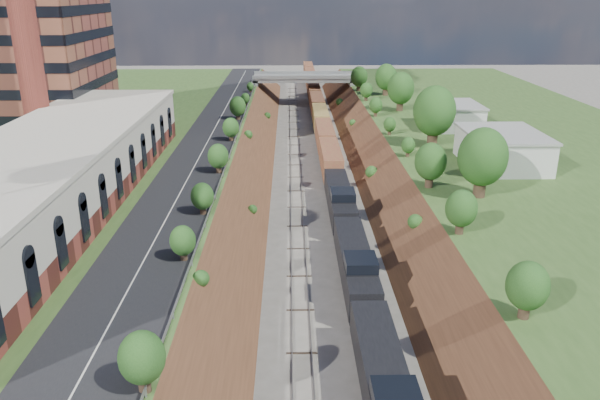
# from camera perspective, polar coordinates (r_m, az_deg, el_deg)

# --- Properties ---
(platform_left) EXTENTS (44.00, 180.00, 5.00)m
(platform_left) POSITION_cam_1_polar(r_m,az_deg,el_deg) (87.84, -20.69, 2.92)
(platform_left) COLOR #345222
(platform_left) RESTS_ON ground
(platform_right) EXTENTS (44.00, 180.00, 5.00)m
(platform_right) POSITION_cam_1_polar(r_m,az_deg,el_deg) (90.38, 22.81, 3.09)
(platform_right) COLOR #345222
(platform_right) RESTS_ON ground
(embankment_left) EXTENTS (10.00, 180.00, 10.00)m
(embankment_left) POSITION_cam_1_polar(r_m,az_deg,el_deg) (83.80, -6.17, 1.54)
(embankment_left) COLOR brown
(embankment_left) RESTS_ON ground
(embankment_right) EXTENTS (10.00, 180.00, 10.00)m
(embankment_right) POSITION_cam_1_polar(r_m,az_deg,el_deg) (84.69, 8.83, 1.62)
(embankment_right) COLOR brown
(embankment_right) RESTS_ON ground
(rail_left_track) EXTENTS (1.58, 180.00, 0.18)m
(rail_left_track) POSITION_cam_1_polar(r_m,az_deg,el_deg) (83.43, -0.42, 1.64)
(rail_left_track) COLOR gray
(rail_left_track) RESTS_ON ground
(rail_right_track) EXTENTS (1.58, 180.00, 0.18)m
(rail_right_track) POSITION_cam_1_polar(r_m,az_deg,el_deg) (83.64, 3.15, 1.66)
(rail_right_track) COLOR gray
(rail_right_track) RESTS_ON ground
(road) EXTENTS (8.00, 180.00, 0.10)m
(road) POSITION_cam_1_polar(r_m,az_deg,el_deg) (82.90, -9.41, 4.83)
(road) COLOR black
(road) RESTS_ON platform_left
(guardrail) EXTENTS (0.10, 171.00, 0.70)m
(guardrail) POSITION_cam_1_polar(r_m,az_deg,el_deg) (82.09, -6.60, 5.18)
(guardrail) COLOR #99999E
(guardrail) RESTS_ON platform_left
(commercial_building) EXTENTS (14.30, 62.30, 7.00)m
(commercial_building) POSITION_cam_1_polar(r_m,az_deg,el_deg) (64.75, -23.31, 2.41)
(commercial_building) COLOR brown
(commercial_building) RESTS_ON platform_left
(smokestack) EXTENTS (3.20, 3.20, 40.00)m
(smokestack) POSITION_cam_1_polar(r_m,az_deg,el_deg) (82.04, -25.65, 17.21)
(smokestack) COLOR brown
(smokestack) RESTS_ON platform_left
(overpass) EXTENTS (24.50, 8.30, 7.40)m
(overpass) POSITION_cam_1_polar(r_m,az_deg,el_deg) (142.90, 0.36, 11.26)
(overpass) COLOR gray
(overpass) RESTS_ON ground
(white_building_near) EXTENTS (9.00, 12.00, 4.00)m
(white_building_near) POSITION_cam_1_polar(r_m,az_deg,el_deg) (78.55, 19.11, 4.64)
(white_building_near) COLOR silver
(white_building_near) RESTS_ON platform_right
(white_building_far) EXTENTS (8.00, 10.00, 3.60)m
(white_building_far) POSITION_cam_1_polar(r_m,az_deg,el_deg) (98.85, 14.63, 7.91)
(white_building_far) COLOR silver
(white_building_far) RESTS_ON platform_right
(tree_right_large) EXTENTS (5.25, 5.25, 7.61)m
(tree_right_large) POSITION_cam_1_polar(r_m,az_deg,el_deg) (64.88, 17.40, 3.98)
(tree_right_large) COLOR #473323
(tree_right_large) RESTS_ON platform_right
(tree_left_crest) EXTENTS (2.45, 2.45, 3.55)m
(tree_left_crest) POSITION_cam_1_polar(r_m,az_deg,el_deg) (44.44, -11.86, -6.00)
(tree_left_crest) COLOR #473323
(tree_left_crest) RESTS_ON platform_left
(freight_train) EXTENTS (2.79, 172.65, 4.55)m
(freight_train) POSITION_cam_1_polar(r_m,az_deg,el_deg) (115.23, 2.00, 7.95)
(freight_train) COLOR black
(freight_train) RESTS_ON ground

